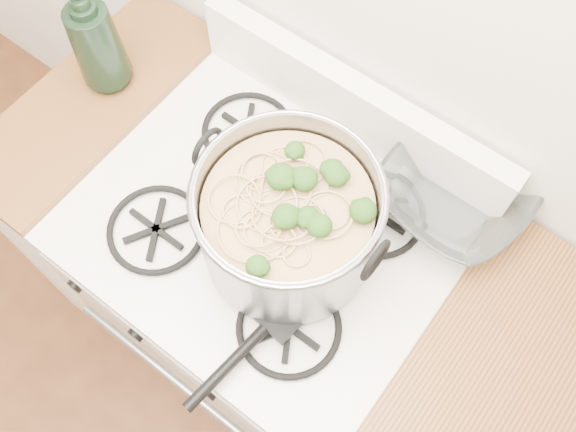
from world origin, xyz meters
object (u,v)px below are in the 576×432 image
Objects in this scene: stock_pot at (288,222)px; gas_range at (271,296)px; spatula at (285,308)px; glass_bowl at (453,197)px; bottle at (93,35)px.

gas_range is at bearing 167.77° from stock_pot.
glass_bowl reaches higher than spatula.
bottle is (-0.65, 0.20, 0.13)m from spatula.
stock_pot is at bearing -126.52° from glass_bowl.
bottle is (-0.50, 0.07, 0.63)m from gas_range.
stock_pot is 1.21× the size of spatula.
stock_pot reaches higher than spatula.
gas_range is 7.67× the size of glass_bowl.
bottle reaches higher than gas_range.
bottle is (-0.78, -0.20, 0.13)m from glass_bowl.
glass_bowl is at bearing 43.91° from gas_range.
gas_range is 0.81m from bottle.
glass_bowl is at bearing 77.46° from spatula.
glass_bowl is (0.13, 0.39, 0.00)m from spatula.
stock_pot is 3.11× the size of glass_bowl.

